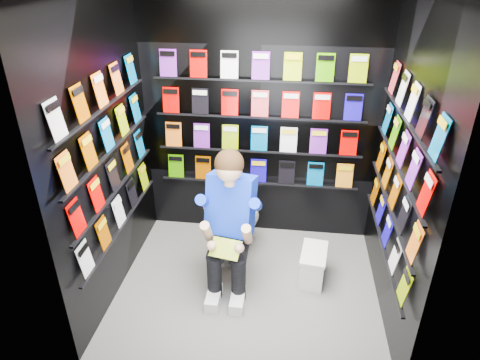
# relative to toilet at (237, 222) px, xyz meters

# --- Properties ---
(floor) EXTENTS (2.40, 2.40, 0.00)m
(floor) POSITION_rel_toilet_xyz_m (0.17, -0.53, -0.37)
(floor) COLOR slate
(floor) RESTS_ON ground
(wall_back) EXTENTS (2.40, 0.04, 2.60)m
(wall_back) POSITION_rel_toilet_xyz_m (0.17, 0.47, 0.93)
(wall_back) COLOR black
(wall_back) RESTS_ON floor
(wall_front) EXTENTS (2.40, 0.04, 2.60)m
(wall_front) POSITION_rel_toilet_xyz_m (0.17, -1.53, 0.93)
(wall_front) COLOR black
(wall_front) RESTS_ON floor
(wall_left) EXTENTS (0.04, 2.00, 2.60)m
(wall_left) POSITION_rel_toilet_xyz_m (-1.03, -0.53, 0.93)
(wall_left) COLOR black
(wall_left) RESTS_ON floor
(wall_right) EXTENTS (0.04, 2.00, 2.60)m
(wall_right) POSITION_rel_toilet_xyz_m (1.37, -0.53, 0.93)
(wall_right) COLOR black
(wall_right) RESTS_ON floor
(comics_back) EXTENTS (2.10, 0.06, 1.37)m
(comics_back) POSITION_rel_toilet_xyz_m (0.17, 0.44, 0.94)
(comics_back) COLOR #E30100
(comics_back) RESTS_ON wall_back
(comics_left) EXTENTS (0.06, 1.70, 1.37)m
(comics_left) POSITION_rel_toilet_xyz_m (-1.00, -0.53, 0.94)
(comics_left) COLOR #E30100
(comics_left) RESTS_ON wall_left
(comics_right) EXTENTS (0.06, 1.70, 1.37)m
(comics_right) POSITION_rel_toilet_xyz_m (1.34, -0.53, 0.94)
(comics_right) COLOR #E30100
(comics_right) RESTS_ON wall_right
(toilet) EXTENTS (0.55, 0.82, 0.73)m
(toilet) POSITION_rel_toilet_xyz_m (0.00, 0.00, 0.00)
(toilet) COLOR white
(toilet) RESTS_ON floor
(longbox) EXTENTS (0.26, 0.41, 0.29)m
(longbox) POSITION_rel_toilet_xyz_m (0.78, -0.33, -0.22)
(longbox) COLOR white
(longbox) RESTS_ON floor
(longbox_lid) EXTENTS (0.28, 0.43, 0.03)m
(longbox_lid) POSITION_rel_toilet_xyz_m (0.78, -0.33, -0.06)
(longbox_lid) COLOR white
(longbox_lid) RESTS_ON longbox
(reader) EXTENTS (0.71, 0.92, 1.52)m
(reader) POSITION_rel_toilet_xyz_m (0.00, -0.38, 0.43)
(reader) COLOR #0226CE
(reader) RESTS_ON toilet
(held_comic) EXTENTS (0.28, 0.20, 0.11)m
(held_comic) POSITION_rel_toilet_xyz_m (0.00, -0.73, 0.21)
(held_comic) COLOR green
(held_comic) RESTS_ON reader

